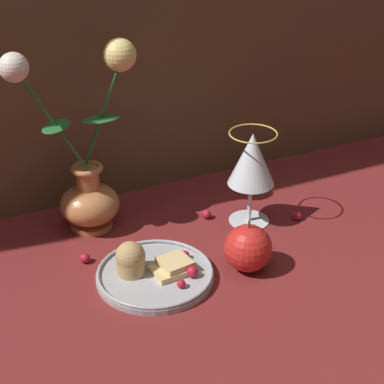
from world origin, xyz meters
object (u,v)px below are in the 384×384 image
object	(u,v)px
vase	(88,172)
plate_with_pastries	(151,271)
wine_glass	(252,162)
apple_beside_vase	(248,248)

from	to	relation	value
vase	plate_with_pastries	xyz separation A→B (m)	(0.04, -0.20, -0.10)
wine_glass	apple_beside_vase	xyz separation A→B (m)	(-0.08, -0.13, -0.08)
vase	apple_beside_vase	bearing A→B (deg)	-51.55
vase	wine_glass	xyz separation A→B (m)	(0.27, -0.11, 0.01)
vase	apple_beside_vase	xyz separation A→B (m)	(0.19, -0.24, -0.07)
vase	plate_with_pastries	world-z (taller)	vase
plate_with_pastries	vase	bearing A→B (deg)	100.39
wine_glass	apple_beside_vase	world-z (taller)	wine_glass
plate_with_pastries	wine_glass	xyz separation A→B (m)	(0.24, 0.09, 0.11)
plate_with_pastries	wine_glass	bearing A→B (deg)	20.79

